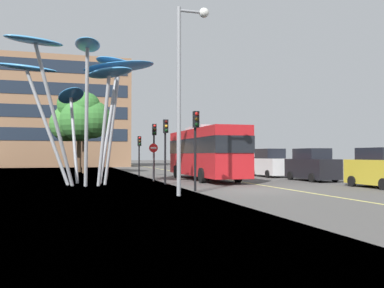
{
  "coord_description": "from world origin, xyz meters",
  "views": [
    {
      "loc": [
        -9.06,
        -19.45,
        1.78
      ],
      "look_at": [
        -1.25,
        7.32,
        2.5
      ],
      "focal_mm": 39.29,
      "sensor_mm": 36.0,
      "label": 1
    }
  ],
  "objects_px": {
    "red_bus": "(205,151)",
    "car_parked_mid": "(312,166)",
    "traffic_light_island_mid": "(154,140)",
    "traffic_light_kerb_far": "(166,138)",
    "traffic_light_opposite": "(139,147)",
    "car_far_side": "(219,161)",
    "leaf_sculpture": "(85,74)",
    "car_parked_far": "(270,164)",
    "car_parked_near": "(381,169)",
    "car_side_street": "(240,162)",
    "street_lamp": "(185,76)",
    "no_entry_sign": "(153,156)",
    "traffic_light_kerb_near": "(196,134)"
  },
  "relations": [
    {
      "from": "leaf_sculpture",
      "to": "traffic_light_kerb_near",
      "type": "relative_size",
      "value": 2.42
    },
    {
      "from": "traffic_light_island_mid",
      "to": "car_far_side",
      "type": "xyz_separation_m",
      "value": [
        9.91,
        13.92,
        -1.78
      ]
    },
    {
      "from": "red_bus",
      "to": "car_parked_far",
      "type": "xyz_separation_m",
      "value": [
        6.35,
        2.57,
        -1.01
      ]
    },
    {
      "from": "car_parked_far",
      "to": "no_entry_sign",
      "type": "distance_m",
      "value": 10.58
    },
    {
      "from": "traffic_light_island_mid",
      "to": "traffic_light_kerb_far",
      "type": "bearing_deg",
      "value": -92.85
    },
    {
      "from": "car_far_side",
      "to": "traffic_light_opposite",
      "type": "bearing_deg",
      "value": -138.39
    },
    {
      "from": "street_lamp",
      "to": "car_parked_near",
      "type": "bearing_deg",
      "value": 6.22
    },
    {
      "from": "red_bus",
      "to": "car_side_street",
      "type": "bearing_deg",
      "value": 54.49
    },
    {
      "from": "red_bus",
      "to": "street_lamp",
      "type": "bearing_deg",
      "value": -112.4
    },
    {
      "from": "car_parked_mid",
      "to": "no_entry_sign",
      "type": "xyz_separation_m",
      "value": [
        -10.45,
        2.75,
        0.66
      ]
    },
    {
      "from": "red_bus",
      "to": "traffic_light_island_mid",
      "type": "distance_m",
      "value": 3.72
    },
    {
      "from": "street_lamp",
      "to": "no_entry_sign",
      "type": "height_order",
      "value": "street_lamp"
    },
    {
      "from": "leaf_sculpture",
      "to": "no_entry_sign",
      "type": "distance_m",
      "value": 7.15
    },
    {
      "from": "leaf_sculpture",
      "to": "car_parked_far",
      "type": "bearing_deg",
      "value": 20.21
    },
    {
      "from": "traffic_light_kerb_far",
      "to": "traffic_light_opposite",
      "type": "distance_m",
      "value": 9.61
    },
    {
      "from": "red_bus",
      "to": "car_parked_mid",
      "type": "distance_m",
      "value": 7.4
    },
    {
      "from": "car_parked_mid",
      "to": "car_side_street",
      "type": "distance_m",
      "value": 12.22
    },
    {
      "from": "traffic_light_island_mid",
      "to": "no_entry_sign",
      "type": "xyz_separation_m",
      "value": [
        -0.34,
        -1.44,
        -1.17
      ]
    },
    {
      "from": "traffic_light_kerb_far",
      "to": "street_lamp",
      "type": "relative_size",
      "value": 0.47
    },
    {
      "from": "leaf_sculpture",
      "to": "traffic_light_opposite",
      "type": "distance_m",
      "value": 10.81
    },
    {
      "from": "red_bus",
      "to": "traffic_light_opposite",
      "type": "bearing_deg",
      "value": 122.11
    },
    {
      "from": "street_lamp",
      "to": "leaf_sculpture",
      "type": "bearing_deg",
      "value": 116.91
    },
    {
      "from": "car_side_street",
      "to": "street_lamp",
      "type": "xyz_separation_m",
      "value": [
        -10.93,
        -19.84,
        4.14
      ]
    },
    {
      "from": "car_parked_mid",
      "to": "car_far_side",
      "type": "bearing_deg",
      "value": 90.65
    },
    {
      "from": "traffic_light_kerb_far",
      "to": "no_entry_sign",
      "type": "distance_m",
      "value": 3.48
    },
    {
      "from": "traffic_light_kerb_near",
      "to": "traffic_light_kerb_far",
      "type": "xyz_separation_m",
      "value": [
        -0.35,
        5.15,
        -0.0
      ]
    },
    {
      "from": "car_side_street",
      "to": "street_lamp",
      "type": "bearing_deg",
      "value": -118.85
    },
    {
      "from": "car_parked_near",
      "to": "car_parked_far",
      "type": "height_order",
      "value": "car_parked_far"
    },
    {
      "from": "red_bus",
      "to": "traffic_light_kerb_near",
      "type": "relative_size",
      "value": 2.87
    },
    {
      "from": "car_parked_far",
      "to": "car_far_side",
      "type": "xyz_separation_m",
      "value": [
        0.09,
        12.46,
        0.03
      ]
    },
    {
      "from": "traffic_light_kerb_far",
      "to": "car_parked_mid",
      "type": "height_order",
      "value": "traffic_light_kerb_far"
    },
    {
      "from": "leaf_sculpture",
      "to": "car_far_side",
      "type": "height_order",
      "value": "leaf_sculpture"
    },
    {
      "from": "car_parked_far",
      "to": "no_entry_sign",
      "type": "xyz_separation_m",
      "value": [
        -10.15,
        -2.9,
        0.64
      ]
    },
    {
      "from": "leaf_sculpture",
      "to": "car_far_side",
      "type": "xyz_separation_m",
      "value": [
        14.83,
        17.89,
        -5.47
      ]
    },
    {
      "from": "car_parked_near",
      "to": "leaf_sculpture",
      "type": "bearing_deg",
      "value": 156.63
    },
    {
      "from": "leaf_sculpture",
      "to": "traffic_light_island_mid",
      "type": "height_order",
      "value": "leaf_sculpture"
    },
    {
      "from": "leaf_sculpture",
      "to": "traffic_light_kerb_far",
      "type": "relative_size",
      "value": 2.43
    },
    {
      "from": "traffic_light_island_mid",
      "to": "car_side_street",
      "type": "xyz_separation_m",
      "value": [
        9.99,
        8.03,
        -1.79
      ]
    },
    {
      "from": "traffic_light_kerb_near",
      "to": "car_parked_mid",
      "type": "height_order",
      "value": "traffic_light_kerb_near"
    },
    {
      "from": "traffic_light_kerb_near",
      "to": "leaf_sculpture",
      "type": "bearing_deg",
      "value": 130.43
    },
    {
      "from": "traffic_light_kerb_far",
      "to": "car_side_street",
      "type": "bearing_deg",
      "value": 51.31
    },
    {
      "from": "leaf_sculpture",
      "to": "traffic_light_opposite",
      "type": "height_order",
      "value": "leaf_sculpture"
    },
    {
      "from": "traffic_light_opposite",
      "to": "car_parked_far",
      "type": "distance_m",
      "value": 10.75
    },
    {
      "from": "traffic_light_opposite",
      "to": "car_parked_far",
      "type": "xyz_separation_m",
      "value": [
        10.1,
        -3.41,
        -1.35
      ]
    },
    {
      "from": "traffic_light_opposite",
      "to": "car_parked_near",
      "type": "height_order",
      "value": "traffic_light_opposite"
    },
    {
      "from": "traffic_light_opposite",
      "to": "car_parked_far",
      "type": "bearing_deg",
      "value": -18.64
    },
    {
      "from": "car_far_side",
      "to": "car_parked_near",
      "type": "bearing_deg",
      "value": -88.94
    },
    {
      "from": "traffic_light_opposite",
      "to": "traffic_light_kerb_far",
      "type": "bearing_deg",
      "value": -89.71
    },
    {
      "from": "leaf_sculpture",
      "to": "car_parked_near",
      "type": "height_order",
      "value": "leaf_sculpture"
    },
    {
      "from": "car_side_street",
      "to": "car_far_side",
      "type": "relative_size",
      "value": 1.0
    }
  ]
}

